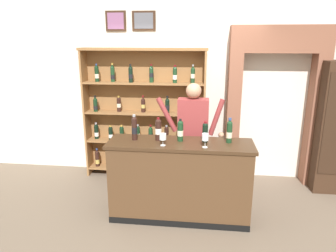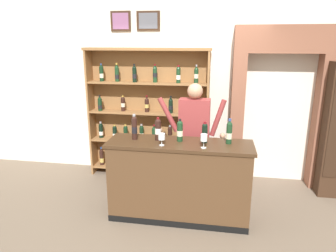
{
  "view_description": "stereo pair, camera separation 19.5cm",
  "coord_description": "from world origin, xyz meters",
  "px_view_note": "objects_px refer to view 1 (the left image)",
  "views": [
    {
      "loc": [
        0.38,
        -3.62,
        2.23
      ],
      "look_at": [
        -0.06,
        0.15,
        1.19
      ],
      "focal_mm": 33.02,
      "sensor_mm": 36.0,
      "label": 1
    },
    {
      "loc": [
        0.57,
        -3.59,
        2.23
      ],
      "look_at": [
        -0.06,
        0.15,
        1.19
      ],
      "focal_mm": 33.02,
      "sensor_mm": 36.0,
      "label": 2
    }
  ],
  "objects_px": {
    "wine_glass_left": "(163,137)",
    "tasting_bottle_vin_santo": "(205,132)",
    "tasting_bottle_riserva": "(180,130)",
    "shopkeeper": "(193,129)",
    "tasting_bottle_grappa": "(158,129)",
    "wine_shelf": "(144,113)",
    "tasting_bottle_prosecco": "(229,131)",
    "tasting_bottle_chianti": "(134,128)",
    "wine_glass_right": "(205,138)",
    "tasting_counter": "(180,180)"
  },
  "relations": [
    {
      "from": "wine_glass_left",
      "to": "tasting_bottle_vin_santo",
      "type": "bearing_deg",
      "value": 21.05
    },
    {
      "from": "tasting_bottle_riserva",
      "to": "tasting_bottle_vin_santo",
      "type": "height_order",
      "value": "tasting_bottle_riserva"
    },
    {
      "from": "shopkeeper",
      "to": "tasting_bottle_grappa",
      "type": "bearing_deg",
      "value": -131.23
    },
    {
      "from": "wine_shelf",
      "to": "wine_glass_left",
      "type": "height_order",
      "value": "wine_shelf"
    },
    {
      "from": "shopkeeper",
      "to": "tasting_bottle_prosecco",
      "type": "relative_size",
      "value": 5.42
    },
    {
      "from": "wine_shelf",
      "to": "tasting_bottle_riserva",
      "type": "height_order",
      "value": "wine_shelf"
    },
    {
      "from": "wine_shelf",
      "to": "tasting_bottle_chianti",
      "type": "distance_m",
      "value": 1.2
    },
    {
      "from": "wine_shelf",
      "to": "tasting_bottle_vin_santo",
      "type": "distance_m",
      "value": 1.54
    },
    {
      "from": "shopkeeper",
      "to": "wine_glass_left",
      "type": "bearing_deg",
      "value": -116.26
    },
    {
      "from": "wine_shelf",
      "to": "wine_glass_left",
      "type": "relative_size",
      "value": 14.3
    },
    {
      "from": "tasting_bottle_prosecco",
      "to": "wine_glass_left",
      "type": "bearing_deg",
      "value": -165.44
    },
    {
      "from": "wine_shelf",
      "to": "tasting_bottle_grappa",
      "type": "bearing_deg",
      "value": -71.07
    },
    {
      "from": "tasting_bottle_chianti",
      "to": "shopkeeper",
      "type": "bearing_deg",
      "value": 34.28
    },
    {
      "from": "wine_shelf",
      "to": "wine_glass_left",
      "type": "distance_m",
      "value": 1.46
    },
    {
      "from": "tasting_bottle_chianti",
      "to": "wine_glass_right",
      "type": "height_order",
      "value": "tasting_bottle_chianti"
    },
    {
      "from": "tasting_counter",
      "to": "wine_shelf",
      "type": "bearing_deg",
      "value": 119.01
    },
    {
      "from": "tasting_bottle_chianti",
      "to": "wine_glass_left",
      "type": "relative_size",
      "value": 2.2
    },
    {
      "from": "shopkeeper",
      "to": "tasting_bottle_riserva",
      "type": "relative_size",
      "value": 5.93
    },
    {
      "from": "tasting_bottle_grappa",
      "to": "tasting_bottle_vin_santo",
      "type": "height_order",
      "value": "tasting_bottle_grappa"
    },
    {
      "from": "tasting_counter",
      "to": "tasting_bottle_chianti",
      "type": "distance_m",
      "value": 0.89
    },
    {
      "from": "tasting_counter",
      "to": "tasting_bottle_grappa",
      "type": "relative_size",
      "value": 6.14
    },
    {
      "from": "wine_glass_left",
      "to": "wine_shelf",
      "type": "bearing_deg",
      "value": 109.51
    },
    {
      "from": "tasting_counter",
      "to": "tasting_bottle_prosecco",
      "type": "height_order",
      "value": "tasting_bottle_prosecco"
    },
    {
      "from": "tasting_bottle_chianti",
      "to": "tasting_counter",
      "type": "bearing_deg",
      "value": -4.02
    },
    {
      "from": "shopkeeper",
      "to": "wine_glass_left",
      "type": "distance_m",
      "value": 0.75
    },
    {
      "from": "tasting_counter",
      "to": "shopkeeper",
      "type": "height_order",
      "value": "shopkeeper"
    },
    {
      "from": "tasting_bottle_riserva",
      "to": "tasting_bottle_prosecco",
      "type": "distance_m",
      "value": 0.6
    },
    {
      "from": "tasting_counter",
      "to": "tasting_bottle_chianti",
      "type": "height_order",
      "value": "tasting_bottle_chianti"
    },
    {
      "from": "tasting_bottle_chianti",
      "to": "tasting_bottle_riserva",
      "type": "height_order",
      "value": "tasting_bottle_chianti"
    },
    {
      "from": "tasting_bottle_vin_santo",
      "to": "tasting_bottle_prosecco",
      "type": "relative_size",
      "value": 0.85
    },
    {
      "from": "tasting_bottle_riserva",
      "to": "tasting_bottle_vin_santo",
      "type": "xyz_separation_m",
      "value": [
        0.31,
        -0.01,
        -0.01
      ]
    },
    {
      "from": "tasting_bottle_chianti",
      "to": "tasting_bottle_riserva",
      "type": "bearing_deg",
      "value": 1.7
    },
    {
      "from": "tasting_bottle_grappa",
      "to": "wine_glass_left",
      "type": "height_order",
      "value": "tasting_bottle_grappa"
    },
    {
      "from": "tasting_bottle_riserva",
      "to": "wine_glass_right",
      "type": "bearing_deg",
      "value": -33.99
    },
    {
      "from": "wine_shelf",
      "to": "tasting_bottle_chianti",
      "type": "relative_size",
      "value": 6.51
    },
    {
      "from": "tasting_counter",
      "to": "wine_glass_right",
      "type": "bearing_deg",
      "value": -26.32
    },
    {
      "from": "tasting_bottle_prosecco",
      "to": "wine_glass_right",
      "type": "relative_size",
      "value": 1.84
    },
    {
      "from": "wine_shelf",
      "to": "wine_glass_left",
      "type": "xyz_separation_m",
      "value": [
        0.49,
        -1.38,
        0.03
      ]
    },
    {
      "from": "tasting_bottle_chianti",
      "to": "wine_shelf",
      "type": "bearing_deg",
      "value": 94.91
    },
    {
      "from": "tasting_bottle_chianti",
      "to": "wine_glass_right",
      "type": "relative_size",
      "value": 1.93
    },
    {
      "from": "shopkeeper",
      "to": "wine_glass_right",
      "type": "xyz_separation_m",
      "value": [
        0.17,
        -0.68,
        0.1
      ]
    },
    {
      "from": "tasting_bottle_grappa",
      "to": "tasting_bottle_riserva",
      "type": "distance_m",
      "value": 0.28
    },
    {
      "from": "shopkeeper",
      "to": "tasting_bottle_prosecco",
      "type": "bearing_deg",
      "value": -44.95
    },
    {
      "from": "tasting_bottle_riserva",
      "to": "wine_glass_left",
      "type": "height_order",
      "value": "tasting_bottle_riserva"
    },
    {
      "from": "wine_shelf",
      "to": "tasting_counter",
      "type": "relative_size",
      "value": 1.18
    },
    {
      "from": "tasting_counter",
      "to": "wine_glass_left",
      "type": "bearing_deg",
      "value": -144.61
    },
    {
      "from": "tasting_counter",
      "to": "wine_glass_left",
      "type": "height_order",
      "value": "wine_glass_left"
    },
    {
      "from": "tasting_counter",
      "to": "tasting_bottle_prosecco",
      "type": "xyz_separation_m",
      "value": [
        0.6,
        0.07,
        0.66
      ]
    },
    {
      "from": "wine_glass_right",
      "to": "wine_shelf",
      "type": "bearing_deg",
      "value": 125.51
    },
    {
      "from": "tasting_bottle_riserva",
      "to": "tasting_bottle_grappa",
      "type": "bearing_deg",
      "value": -179.74
    }
  ]
}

